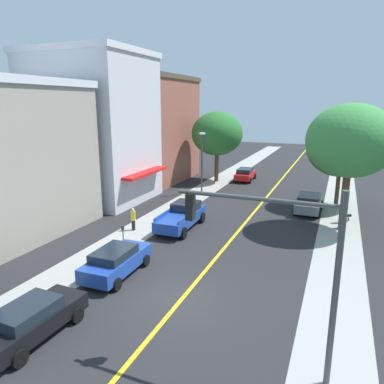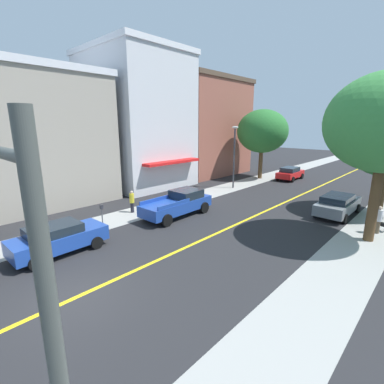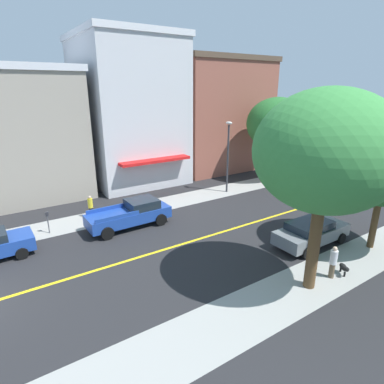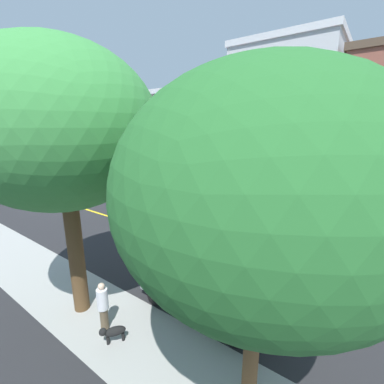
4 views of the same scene
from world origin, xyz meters
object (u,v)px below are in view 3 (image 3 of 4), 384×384
red_sedan_left_curb (309,176)px  grey_sedan_right_curb (311,232)px  pedestrian_white_shirt (333,261)px  pedestrian_yellow_shirt (91,206)px  blue_pickup_truck (131,214)px  small_dog (344,268)px  street_tree_left_far (277,124)px  parking_meter (48,219)px  street_tree_right_corner (326,152)px  street_lamp (228,149)px

red_sedan_left_curb → grey_sedan_right_curb: size_ratio=0.90×
grey_sedan_right_curb → pedestrian_white_shirt: 3.43m
red_sedan_left_curb → pedestrian_yellow_shirt: (-3.14, -19.77, 0.09)m
blue_pickup_truck → small_dog: 12.83m
street_tree_left_far → parking_meter: bearing=-87.4°
grey_sedan_right_curb → small_dog: (2.96, -1.33, -0.41)m
street_tree_right_corner → grey_sedan_right_curb: bearing=126.7°
pedestrian_white_shirt → street_tree_right_corner: bearing=-83.9°
blue_pickup_truck → parking_meter: bearing=157.3°
red_sedan_left_curb → street_tree_right_corner: bearing=-144.2°
grey_sedan_right_curb → pedestrian_white_shirt: size_ratio=2.88×
street_lamp → grey_sedan_right_curb: street_lamp is taller
red_sedan_left_curb → grey_sedan_right_curb: 13.00m
street_tree_left_far → pedestrian_white_shirt: 18.00m
blue_pickup_truck → pedestrian_white_shirt: (10.92, 5.70, -0.00)m
parking_meter → small_dog: bearing=40.7°
parking_meter → pedestrian_white_shirt: bearing=39.3°
street_tree_right_corner → red_sedan_left_curb: size_ratio=2.06×
street_lamp → pedestrian_yellow_shirt: size_ratio=3.77×
street_lamp → pedestrian_white_shirt: size_ratio=3.67×
parking_meter → grey_sedan_right_curb: grey_sedan_right_curb is taller
street_tree_right_corner → small_dog: size_ratio=12.04×
street_lamp → pedestrian_white_shirt: (13.15, -4.22, -2.93)m
parking_meter → red_sedan_left_curb: size_ratio=0.33×
red_sedan_left_curb → pedestrian_yellow_shirt: 20.01m
blue_pickup_truck → street_lamp: bearing=11.6°
street_tree_left_far → red_sedan_left_curb: street_tree_left_far is taller
pedestrian_yellow_shirt → pedestrian_white_shirt: bearing=111.4°
street_tree_right_corner → street_tree_left_far: (-13.63, 12.17, -0.84)m
pedestrian_white_shirt → street_tree_left_far: bearing=153.4°
street_tree_left_far → pedestrian_white_shirt: street_tree_left_far is taller
blue_pickup_truck → street_tree_right_corner: bearing=-69.8°
parking_meter → grey_sedan_right_curb: bearing=51.2°
red_sedan_left_curb → pedestrian_yellow_shirt: pedestrian_yellow_shirt is taller
parking_meter → grey_sedan_right_curb: size_ratio=0.30×
grey_sedan_right_curb → blue_pickup_truck: blue_pickup_truck is taller
street_tree_right_corner → street_tree_left_far: 18.29m
street_lamp → street_tree_left_far: bearing=95.4°
parking_meter → blue_pickup_truck: blue_pickup_truck is taller
street_tree_right_corner → pedestrian_white_shirt: size_ratio=5.34×
blue_pickup_truck → pedestrian_yellow_shirt: size_ratio=3.37×
street_lamp → small_dog: (13.35, -3.53, -3.42)m
pedestrian_white_shirt → small_dog: bearing=85.5°
street_tree_left_far → blue_pickup_truck: size_ratio=1.46×
street_lamp → pedestrian_yellow_shirt: 12.10m
street_lamp → red_sedan_left_curb: 8.93m
parking_meter → grey_sedan_right_curb: 16.06m
pedestrian_yellow_shirt → pedestrian_white_shirt: 15.80m
red_sedan_left_curb → street_tree_left_far: bearing=116.6°
red_sedan_left_curb → parking_meter: bearing=173.0°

